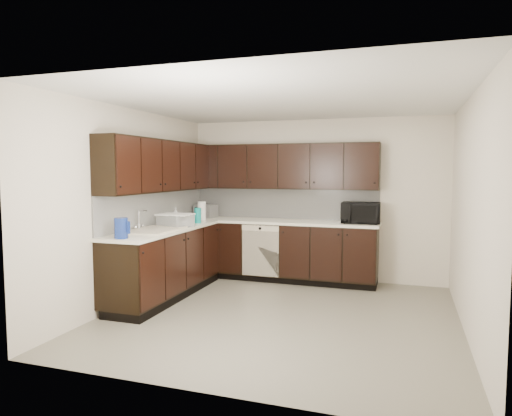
# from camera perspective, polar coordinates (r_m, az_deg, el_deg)

# --- Properties ---
(floor) EXTENTS (4.00, 4.00, 0.00)m
(floor) POSITION_cam_1_polar(r_m,az_deg,el_deg) (5.54, 3.06, -13.28)
(floor) COLOR gray
(floor) RESTS_ON ground
(ceiling) EXTENTS (4.00, 4.00, 0.00)m
(ceiling) POSITION_cam_1_polar(r_m,az_deg,el_deg) (5.32, 3.18, 13.25)
(ceiling) COLOR white
(ceiling) RESTS_ON wall_back
(wall_back) EXTENTS (4.00, 0.02, 2.50)m
(wall_back) POSITION_cam_1_polar(r_m,az_deg,el_deg) (7.23, 7.29, 1.04)
(wall_back) COLOR beige
(wall_back) RESTS_ON floor
(wall_left) EXTENTS (0.02, 4.00, 2.50)m
(wall_left) POSITION_cam_1_polar(r_m,az_deg,el_deg) (6.12, -15.26, 0.24)
(wall_left) COLOR beige
(wall_left) RESTS_ON floor
(wall_right) EXTENTS (0.02, 4.00, 2.50)m
(wall_right) POSITION_cam_1_polar(r_m,az_deg,el_deg) (5.14, 25.18, -0.87)
(wall_right) COLOR beige
(wall_right) RESTS_ON floor
(wall_front) EXTENTS (4.00, 0.02, 2.50)m
(wall_front) POSITION_cam_1_polar(r_m,az_deg,el_deg) (3.41, -5.78, -3.07)
(wall_front) COLOR beige
(wall_front) RESTS_ON floor
(lower_cabinets) EXTENTS (3.00, 2.80, 0.90)m
(lower_cabinets) POSITION_cam_1_polar(r_m,az_deg,el_deg) (6.76, -2.72, -6.34)
(lower_cabinets) COLOR black
(lower_cabinets) RESTS_ON floor
(countertop) EXTENTS (3.03, 2.83, 0.04)m
(countertop) POSITION_cam_1_polar(r_m,az_deg,el_deg) (6.68, -2.76, -2.08)
(countertop) COLOR white
(countertop) RESTS_ON lower_cabinets
(backsplash) EXTENTS (3.00, 2.80, 0.48)m
(backsplash) POSITION_cam_1_polar(r_m,az_deg,el_deg) (6.93, -3.75, 0.32)
(backsplash) COLOR #B7B8B3
(backsplash) RESTS_ON countertop
(upper_cabinets) EXTENTS (3.00, 2.80, 0.70)m
(upper_cabinets) POSITION_cam_1_polar(r_m,az_deg,el_deg) (6.76, -3.24, 5.22)
(upper_cabinets) COLOR black
(upper_cabinets) RESTS_ON wall_back
(dishwasher) EXTENTS (0.58, 0.04, 0.78)m
(dishwasher) POSITION_cam_1_polar(r_m,az_deg,el_deg) (6.91, 0.56, -4.97)
(dishwasher) COLOR beige
(dishwasher) RESTS_ON lower_cabinets
(sink) EXTENTS (0.54, 0.82, 0.42)m
(sink) POSITION_cam_1_polar(r_m,az_deg,el_deg) (5.98, -12.70, -3.37)
(sink) COLOR beige
(sink) RESTS_ON countertop
(microwave) EXTENTS (0.56, 0.39, 0.30)m
(microwave) POSITION_cam_1_polar(r_m,az_deg,el_deg) (6.82, 12.96, -0.60)
(microwave) COLOR black
(microwave) RESTS_ON countertop
(soap_bottle_a) EXTENTS (0.10, 0.10, 0.18)m
(soap_bottle_a) POSITION_cam_1_polar(r_m,az_deg,el_deg) (6.47, -8.75, -1.38)
(soap_bottle_a) COLOR gray
(soap_bottle_a) RESTS_ON countertop
(soap_bottle_b) EXTENTS (0.12, 0.12, 0.24)m
(soap_bottle_b) POSITION_cam_1_polar(r_m,az_deg,el_deg) (6.66, -10.01, -0.97)
(soap_bottle_b) COLOR gray
(soap_bottle_b) RESTS_ON countertop
(toaster_oven) EXTENTS (0.38, 0.31, 0.21)m
(toaster_oven) POSITION_cam_1_polar(r_m,az_deg,el_deg) (7.53, -6.31, -0.38)
(toaster_oven) COLOR #B6B6B9
(toaster_oven) RESTS_ON countertop
(storage_bin) EXTENTS (0.52, 0.46, 0.17)m
(storage_bin) POSITION_cam_1_polar(r_m,az_deg,el_deg) (6.35, -10.04, -1.54)
(storage_bin) COLOR white
(storage_bin) RESTS_ON countertop
(blue_pitcher) EXTENTS (0.17, 0.17, 0.24)m
(blue_pitcher) POSITION_cam_1_polar(r_m,az_deg,el_deg) (5.39, -16.51, -2.44)
(blue_pitcher) COLOR navy
(blue_pitcher) RESTS_ON countertop
(teal_tumbler) EXTENTS (0.12, 0.12, 0.22)m
(teal_tumbler) POSITION_cam_1_polar(r_m,az_deg,el_deg) (6.73, -7.29, -0.93)
(teal_tumbler) COLOR #0C8B87
(teal_tumbler) RESTS_ON countertop
(paper_towel_roll) EXTENTS (0.15, 0.15, 0.29)m
(paper_towel_roll) POSITION_cam_1_polar(r_m,az_deg,el_deg) (7.13, -6.79, -0.35)
(paper_towel_roll) COLOR white
(paper_towel_roll) RESTS_ON countertop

